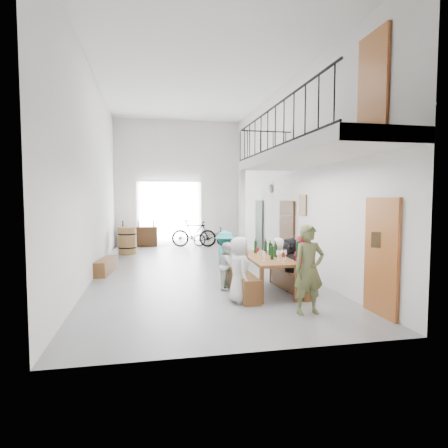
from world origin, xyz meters
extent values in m
plane|color=slate|center=(0.00, 0.00, 0.00)|extent=(12.00, 12.00, 0.00)
plane|color=white|center=(0.00, 6.00, 2.75)|extent=(5.50, 0.00, 5.50)
plane|color=white|center=(0.00, -6.00, 2.75)|extent=(5.50, 0.00, 5.50)
plane|color=white|center=(-2.75, 0.00, 2.75)|extent=(0.00, 12.00, 12.00)
plane|color=white|center=(2.75, 0.00, 2.75)|extent=(0.00, 12.00, 12.00)
plane|color=white|center=(0.00, 0.00, 5.50)|extent=(12.00, 12.00, 0.00)
cube|color=white|center=(-0.40, 5.94, 1.40)|extent=(2.80, 0.08, 2.80)
cube|color=brown|center=(2.70, -4.90, 1.05)|extent=(0.06, 0.95, 2.10)
cube|color=#3E240F|center=(2.70, -0.30, 1.00)|extent=(0.06, 1.10, 2.00)
cube|color=#2F3A31|center=(2.70, 2.50, 1.00)|extent=(0.06, 0.80, 2.00)
cube|color=brown|center=(2.70, -4.50, 4.10)|extent=(0.06, 0.90, 1.95)
cube|color=#402F19|center=(2.72, -1.40, 1.90)|extent=(0.04, 0.45, 0.55)
cylinder|color=white|center=(2.71, 1.20, 2.40)|extent=(0.04, 0.28, 0.28)
cube|color=silver|center=(2.00, -3.20, 3.00)|extent=(1.50, 5.60, 0.25)
cube|color=black|center=(1.27, -3.20, 3.98)|extent=(0.03, 5.60, 0.03)
cube|color=black|center=(1.27, -3.20, 3.15)|extent=(0.03, 5.60, 0.03)
cube|color=black|center=(2.00, -0.42, 3.98)|extent=(1.50, 0.03, 0.03)
cube|color=silver|center=(1.30, -0.45, 1.44)|extent=(0.14, 0.14, 2.88)
cube|color=brown|center=(1.24, -2.92, 0.76)|extent=(0.94, 2.11, 0.06)
cube|color=brown|center=(0.85, -3.80, 0.36)|extent=(0.08, 0.08, 0.73)
cube|color=brown|center=(1.56, -3.83, 0.36)|extent=(0.08, 0.08, 0.73)
cube|color=brown|center=(0.93, -2.01, 0.36)|extent=(0.08, 0.08, 0.73)
cube|color=brown|center=(1.64, -2.05, 0.36)|extent=(0.08, 0.08, 0.73)
cube|color=brown|center=(0.65, -2.87, 0.25)|extent=(0.38, 2.16, 0.50)
cube|color=brown|center=(1.78, -2.93, 0.21)|extent=(0.34, 1.87, 0.43)
cylinder|color=black|center=(1.15, -2.32, 0.97)|extent=(0.07, 0.07, 0.35)
cylinder|color=black|center=(1.38, -2.70, 0.97)|extent=(0.07, 0.07, 0.35)
cylinder|color=black|center=(1.41, -2.99, 0.97)|extent=(0.07, 0.07, 0.35)
cylinder|color=black|center=(1.38, -2.38, 0.97)|extent=(0.07, 0.07, 0.35)
cylinder|color=black|center=(1.23, -3.28, 0.97)|extent=(0.07, 0.07, 0.35)
cube|color=brown|center=(-2.50, -0.05, 0.20)|extent=(0.52, 1.48, 0.41)
cylinder|color=olive|center=(-2.10, 3.52, 0.50)|extent=(0.67, 0.67, 1.01)
cylinder|color=black|center=(-2.10, 3.52, 0.25)|extent=(0.68, 0.68, 0.05)
cylinder|color=black|center=(-2.10, 3.52, 0.75)|extent=(0.68, 0.68, 0.05)
cube|color=#3E240F|center=(-1.75, 5.65, 0.42)|extent=(1.61, 0.49, 0.84)
cylinder|color=black|center=(-2.40, 5.70, 0.98)|extent=(0.06, 0.06, 0.28)
cylinder|color=black|center=(-1.75, 5.65, 0.98)|extent=(0.06, 0.06, 0.28)
cylinder|color=black|center=(-1.10, 5.62, 0.98)|extent=(0.06, 0.06, 0.28)
imported|color=silver|center=(0.44, -3.58, 0.66)|extent=(0.44, 0.66, 1.32)
imported|color=teal|center=(0.56, -3.12, 0.56)|extent=(0.27, 0.41, 1.13)
imported|color=silver|center=(0.44, -2.47, 0.54)|extent=(0.56, 0.63, 1.08)
imported|color=teal|center=(0.45, -2.11, 0.66)|extent=(0.60, 0.91, 1.31)
imported|color=red|center=(1.78, -3.52, 0.66)|extent=(0.36, 0.78, 1.31)
imported|color=black|center=(1.80, -2.88, 0.60)|extent=(0.48, 1.15, 1.20)
imported|color=silver|center=(1.78, -2.12, 0.56)|extent=(0.40, 0.58, 1.12)
imported|color=brown|center=(1.49, -4.55, 0.81)|extent=(0.61, 0.42, 1.61)
imported|color=#194917|center=(2.45, 0.58, 0.21)|extent=(0.45, 0.42, 0.41)
imported|color=black|center=(1.34, 5.15, 0.40)|extent=(1.58, 0.68, 0.81)
imported|color=black|center=(0.57, 5.01, 0.57)|extent=(1.97, 0.91, 1.14)
camera|label=1|loc=(-1.32, -10.76, 2.09)|focal=30.00mm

